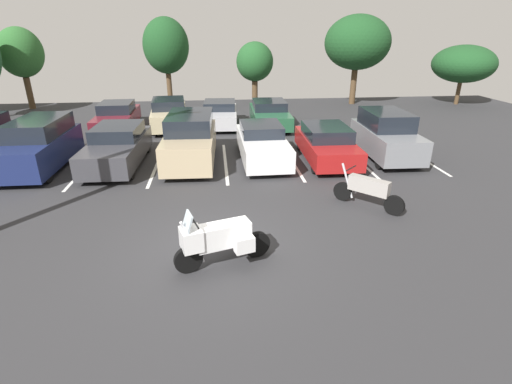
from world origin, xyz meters
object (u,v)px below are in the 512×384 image
Objects in this scene: car_far_champagne at (169,114)px; car_charcoal at (118,147)px; car_red at (326,144)px; car_grey at (386,135)px; motorcycle_touring at (219,239)px; car_white at (262,143)px; car_navy at (40,145)px; car_tan at (190,140)px; car_far_silver at (220,114)px; car_far_green at (270,114)px; car_far_maroon at (117,117)px; motorcycle_second at (368,190)px.

car_charcoal is at bearing -102.74° from car_far_champagne.
car_charcoal is 1.06× the size of car_red.
car_grey is 11.53m from car_far_champagne.
motorcycle_touring is 0.51× the size of car_grey.
car_white is 1.07× the size of car_grey.
car_navy is 0.98× the size of car_tan.
car_red is (5.54, -0.25, -0.25)m from car_tan.
car_navy is 1.07× the size of car_far_silver.
car_far_champagne reaches higher than car_white.
car_far_green is at bearing 79.19° from car_white.
car_tan reaches higher than car_far_maroon.
car_red reaches higher than car_far_silver.
motorcycle_touring is at bearing -63.14° from car_charcoal.
car_charcoal is 1.13× the size of car_far_silver.
car_far_maroon is (-4.24, 6.15, -0.27)m from car_tan.
motorcycle_touring is 0.45× the size of car_far_maroon.
motorcycle_second is at bearing -62.17° from car_white.
motorcycle_touring is 0.48× the size of car_white.
car_red is (0.02, 4.68, 0.13)m from motorcycle_second.
car_navy is 0.98× the size of car_far_green.
motorcycle_second is 12.16m from car_far_silver.
car_navy is 7.66m from car_far_champagne.
motorcycle_touring reaches higher than car_white.
car_tan is at bearing 0.87° from car_navy.
car_charcoal is at bearing -77.48° from car_far_maroon.
car_grey is 0.94× the size of car_far_champagne.
car_far_silver reaches higher than motorcycle_second.
car_red is at bearing -6.05° from car_white.
car_navy is at bearing -137.02° from car_far_silver.
car_far_green is at bearing 97.66° from motorcycle_second.
car_navy is 1.06× the size of car_grey.
motorcycle_second is 0.36× the size of car_white.
car_tan is 1.00× the size of car_far_green.
car_navy is (-11.27, 4.84, 0.37)m from motorcycle_second.
car_red reaches higher than motorcycle_second.
car_red is (2.63, -0.28, -0.00)m from car_white.
car_grey reaches higher than motorcycle_touring.
car_red is at bearing 58.32° from motorcycle_touring.
car_far_maroon is at bearing 110.82° from motorcycle_touring.
motorcycle_second is at bearing -82.34° from car_far_green.
car_red is 6.44m from car_far_green.
car_far_champagne is at bearing 77.26° from car_charcoal.
car_tan is at bearing -0.92° from car_charcoal.
car_far_silver is at bearing 104.09° from car_white.
car_navy is 2.87m from car_charcoal.
car_tan is at bearing 179.67° from car_grey.
car_charcoal is 1.03× the size of car_far_green.
car_red is 0.97× the size of car_far_green.
car_far_maroon is at bearing 76.44° from car_navy.
motorcycle_touring reaches higher than car_far_green.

